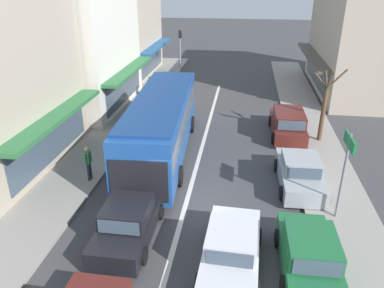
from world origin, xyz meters
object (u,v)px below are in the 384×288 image
Objects in this scene: sedan_adjacent_lane_trail at (231,250)px; directional_road_sign at (347,158)px; street_tree_right at (324,108)px; parked_wagon_kerb_third at (288,124)px; pedestrian_with_handbag_near at (146,98)px; pedestrian_far_walker at (150,86)px; pedestrian_browsing_midblock at (88,161)px; city_bus at (161,122)px; parked_hatchback_kerb_front at (309,254)px; parked_sedan_kerb_second at (300,173)px; traffic_light_downstreet at (180,45)px; sedan_queue_gap_filler at (129,222)px.

sedan_adjacent_lane_trail is 1.18× the size of directional_road_sign.
street_tree_right is (0.57, 7.53, -0.67)m from directional_road_sign.
directional_road_sign is at bearing -81.85° from parked_wagon_kerb_third.
parked_wagon_kerb_third is 2.78× the size of pedestrian_with_handbag_near.
pedestrian_far_walker is (-0.42, 2.95, -0.00)m from pedestrian_with_handbag_near.
pedestrian_with_handbag_near is at bearing 89.04° from pedestrian_browsing_midblock.
parked_hatchback_kerb_front is at bearing -50.04° from city_bus.
traffic_light_downstreet reaches higher than parked_sedan_kerb_second.
sedan_queue_gap_filler is 12.23m from parked_wagon_kerb_third.
sedan_queue_gap_filler is (0.26, -6.75, -1.22)m from city_bus.
pedestrian_browsing_midblock is at bearing -88.82° from pedestrian_far_walker.
sedan_adjacent_lane_trail is 5.43m from directional_road_sign.
city_bus is at bearing 129.96° from parked_hatchback_kerb_front.
directional_road_sign is at bearing -64.27° from parked_sedan_kerb_second.
city_bus is 7.71m from parked_wagon_kerb_third.
pedestrian_browsing_midblock is at bearing 145.59° from sedan_adjacent_lane_trail.
sedan_queue_gap_filler is 7.93m from parked_sedan_kerb_second.
pedestrian_with_handbag_near is (-0.69, -9.92, -1.79)m from traffic_light_downstreet.
sedan_adjacent_lane_trail is (3.96, -7.72, -1.22)m from city_bus.
pedestrian_browsing_midblock is (-9.39, -6.81, 0.32)m from parked_wagon_kerb_third.
directional_road_sign is at bearing -52.04° from pedestrian_far_walker.
city_bus is at bearing 92.21° from sedan_queue_gap_filler.
street_tree_right reaches higher than traffic_light_downstreet.
sedan_queue_gap_filler is 0.99× the size of parked_sedan_kerb_second.
street_tree_right reaches higher than city_bus.
pedestrian_browsing_midblock reaches higher than parked_wagon_kerb_third.
city_bus is at bearing -160.50° from street_tree_right.
parked_wagon_kerb_third is 1.26× the size of directional_road_sign.
parked_wagon_kerb_third is at bearing 35.97° from pedestrian_browsing_midblock.
street_tree_right reaches higher than parked_hatchback_kerb_front.
city_bus reaches higher than pedestrian_browsing_midblock.
pedestrian_with_handbag_near is 2.97m from pedestrian_far_walker.
street_tree_right is 11.52m from pedestrian_with_handbag_near.
pedestrian_browsing_midblock is at bearing 129.44° from sedan_queue_gap_filler.
street_tree_right is at bearing 78.92° from parked_hatchback_kerb_front.
parked_hatchback_kerb_front is 16.58m from pedestrian_with_handbag_near.
pedestrian_far_walker is (-2.94, 9.32, -0.81)m from city_bus.
parked_wagon_kerb_third is at bearing 159.55° from street_tree_right.
pedestrian_far_walker reaches higher than parked_sedan_kerb_second.
pedestrian_far_walker is at bearing 91.18° from pedestrian_browsing_midblock.
parked_sedan_kerb_second is 1.18× the size of directional_road_sign.
city_bus is 2.43× the size of parked_wagon_kerb_third.
pedestrian_with_handbag_near is at bearing -81.95° from pedestrian_far_walker.
street_tree_right is 2.65× the size of pedestrian_far_walker.
pedestrian_with_handbag_near reaches higher than sedan_queue_gap_filler.
parked_wagon_kerb_third reaches higher than sedan_queue_gap_filler.
sedan_queue_gap_filler is at bearing -78.74° from pedestrian_far_walker.
pedestrian_browsing_midblock is (-9.41, -1.02, 0.40)m from parked_sedan_kerb_second.
sedan_adjacent_lane_trail is at bearing -103.56° from parked_wagon_kerb_third.
traffic_light_downstreet is (-8.21, 23.90, 2.15)m from parked_hatchback_kerb_front.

